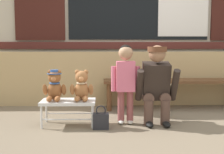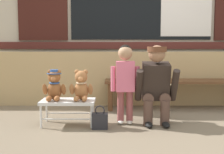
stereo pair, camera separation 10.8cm
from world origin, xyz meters
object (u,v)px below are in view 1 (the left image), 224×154
child_standing (126,75)px  teddy_bear_with_hat (55,86)px  handbag_on_ground (101,121)px  adult_crouching (157,84)px  teddy_bear_plain (82,87)px  small_display_bench (68,103)px  wooden_bench_long (174,84)px

child_standing → teddy_bear_with_hat: bearing=-177.4°
handbag_on_ground → adult_crouching: bearing=18.7°
teddy_bear_plain → handbag_on_ground: 0.47m
teddy_bear_plain → handbag_on_ground: bearing=-38.2°
child_standing → adult_crouching: child_standing is taller
small_display_bench → adult_crouching: bearing=2.7°
handbag_on_ground → small_display_bench: bearing=155.4°
teddy_bear_with_hat → adult_crouching: (1.22, 0.05, 0.01)m
teddy_bear_plain → adult_crouching: bearing=3.1°
child_standing → handbag_on_ground: size_ratio=3.52×
wooden_bench_long → teddy_bear_with_hat: size_ratio=5.78×
small_display_bench → handbag_on_ground: bearing=-24.6°
teddy_bear_with_hat → teddy_bear_plain: 0.32m
wooden_bench_long → teddy_bear_with_hat: bearing=-151.4°
teddy_bear_with_hat → handbag_on_ground: size_ratio=1.34×
teddy_bear_plain → adult_crouching: (0.90, 0.05, 0.02)m
child_standing → handbag_on_ground: bearing=-143.5°
teddy_bear_with_hat → handbag_on_ground: bearing=-18.2°
small_display_bench → child_standing: 0.76m
wooden_bench_long → teddy_bear_plain: size_ratio=5.78×
wooden_bench_long → handbag_on_ground: size_ratio=7.72×
wooden_bench_long → teddy_bear_with_hat: (-1.63, -0.89, 0.10)m
child_standing → wooden_bench_long: bearing=47.2°
wooden_bench_long → teddy_bear_plain: bearing=-145.9°
teddy_bear_with_hat → handbag_on_ground: 0.69m
wooden_bench_long → small_display_bench: (-1.47, -0.89, -0.11)m
child_standing → adult_crouching: size_ratio=1.01×
wooden_bench_long → small_display_bench: 1.72m
teddy_bear_plain → child_standing: 0.54m
small_display_bench → adult_crouching: (1.06, 0.05, 0.21)m
handbag_on_ground → teddy_bear_plain: bearing=141.8°
child_standing → handbag_on_ground: 0.62m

